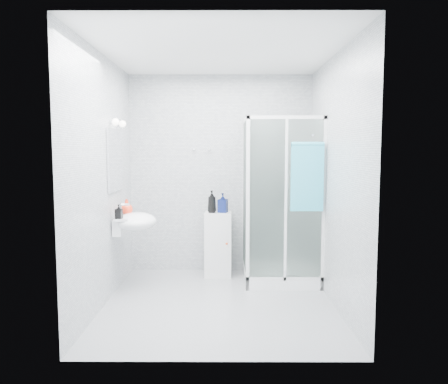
{
  "coord_description": "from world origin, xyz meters",
  "views": [
    {
      "loc": [
        0.07,
        -4.5,
        1.61
      ],
      "look_at": [
        0.05,
        0.35,
        1.15
      ],
      "focal_mm": 35.0,
      "sensor_mm": 36.0,
      "label": 1
    }
  ],
  "objects_px": {
    "shower_enclosure": "(275,246)",
    "storage_cabinet": "(218,244)",
    "hand_towel": "(307,175)",
    "shampoo_bottle_b": "(223,203)",
    "soap_dispenser_orange": "(127,207)",
    "wall_basin": "(134,222)",
    "shampoo_bottle_a": "(212,202)",
    "soap_dispenser_black": "(119,212)"
  },
  "relations": [
    {
      "from": "shampoo_bottle_b",
      "to": "soap_dispenser_black",
      "type": "xyz_separation_m",
      "value": [
        -1.14,
        -0.77,
        -0.01
      ]
    },
    {
      "from": "hand_towel",
      "to": "shampoo_bottle_b",
      "type": "relative_size",
      "value": 3.08
    },
    {
      "from": "wall_basin",
      "to": "soap_dispenser_black",
      "type": "bearing_deg",
      "value": -123.14
    },
    {
      "from": "hand_towel",
      "to": "soap_dispenser_orange",
      "type": "bearing_deg",
      "value": 173.78
    },
    {
      "from": "wall_basin",
      "to": "soap_dispenser_black",
      "type": "relative_size",
      "value": 3.53
    },
    {
      "from": "wall_basin",
      "to": "soap_dispenser_black",
      "type": "distance_m",
      "value": 0.27
    },
    {
      "from": "storage_cabinet",
      "to": "soap_dispenser_orange",
      "type": "relative_size",
      "value": 4.55
    },
    {
      "from": "storage_cabinet",
      "to": "soap_dispenser_black",
      "type": "height_order",
      "value": "soap_dispenser_black"
    },
    {
      "from": "wall_basin",
      "to": "storage_cabinet",
      "type": "height_order",
      "value": "wall_basin"
    },
    {
      "from": "hand_towel",
      "to": "shampoo_bottle_b",
      "type": "bearing_deg",
      "value": 145.07
    },
    {
      "from": "shampoo_bottle_a",
      "to": "shampoo_bottle_b",
      "type": "distance_m",
      "value": 0.14
    },
    {
      "from": "shampoo_bottle_a",
      "to": "shampoo_bottle_b",
      "type": "relative_size",
      "value": 1.14
    },
    {
      "from": "shower_enclosure",
      "to": "hand_towel",
      "type": "xyz_separation_m",
      "value": [
        0.31,
        -0.4,
        0.89
      ]
    },
    {
      "from": "hand_towel",
      "to": "soap_dispenser_orange",
      "type": "height_order",
      "value": "hand_towel"
    },
    {
      "from": "soap_dispenser_orange",
      "to": "storage_cabinet",
      "type": "bearing_deg",
      "value": 22.62
    },
    {
      "from": "shampoo_bottle_a",
      "to": "soap_dispenser_orange",
      "type": "height_order",
      "value": "shampoo_bottle_a"
    },
    {
      "from": "storage_cabinet",
      "to": "soap_dispenser_black",
      "type": "bearing_deg",
      "value": -143.05
    },
    {
      "from": "shower_enclosure",
      "to": "soap_dispenser_orange",
      "type": "xyz_separation_m",
      "value": [
        -1.77,
        -0.17,
        0.51
      ]
    },
    {
      "from": "shampoo_bottle_a",
      "to": "shampoo_bottle_b",
      "type": "height_order",
      "value": "shampoo_bottle_a"
    },
    {
      "from": "storage_cabinet",
      "to": "wall_basin",
      "type": "bearing_deg",
      "value": -147.23
    },
    {
      "from": "soap_dispenser_orange",
      "to": "soap_dispenser_black",
      "type": "bearing_deg",
      "value": -92.08
    },
    {
      "from": "wall_basin",
      "to": "soap_dispenser_orange",
      "type": "bearing_deg",
      "value": 128.38
    },
    {
      "from": "wall_basin",
      "to": "shampoo_bottle_b",
      "type": "bearing_deg",
      "value": 29.54
    },
    {
      "from": "soap_dispenser_orange",
      "to": "soap_dispenser_black",
      "type": "relative_size",
      "value": 1.14
    },
    {
      "from": "wall_basin",
      "to": "storage_cabinet",
      "type": "relative_size",
      "value": 0.68
    },
    {
      "from": "shampoo_bottle_a",
      "to": "soap_dispenser_orange",
      "type": "xyz_separation_m",
      "value": [
        -0.99,
        -0.41,
        -0.01
      ]
    },
    {
      "from": "hand_towel",
      "to": "wall_basin",
      "type": "bearing_deg",
      "value": 177.52
    },
    {
      "from": "shower_enclosure",
      "to": "shampoo_bottle_b",
      "type": "distance_m",
      "value": 0.85
    },
    {
      "from": "shampoo_bottle_b",
      "to": "hand_towel",
      "type": "bearing_deg",
      "value": -34.93
    },
    {
      "from": "shampoo_bottle_b",
      "to": "soap_dispenser_orange",
      "type": "height_order",
      "value": "shampoo_bottle_b"
    },
    {
      "from": "shampoo_bottle_b",
      "to": "shampoo_bottle_a",
      "type": "bearing_deg",
      "value": -171.39
    },
    {
      "from": "shampoo_bottle_a",
      "to": "soap_dispenser_black",
      "type": "xyz_separation_m",
      "value": [
        -1.0,
        -0.75,
        -0.02
      ]
    },
    {
      "from": "storage_cabinet",
      "to": "hand_towel",
      "type": "relative_size",
      "value": 1.07
    },
    {
      "from": "shower_enclosure",
      "to": "hand_towel",
      "type": "height_order",
      "value": "shower_enclosure"
    },
    {
      "from": "shampoo_bottle_b",
      "to": "soap_dispenser_orange",
      "type": "xyz_separation_m",
      "value": [
        -1.13,
        -0.44,
        0.0
      ]
    },
    {
      "from": "storage_cabinet",
      "to": "soap_dispenser_orange",
      "type": "distance_m",
      "value": 1.28
    },
    {
      "from": "shampoo_bottle_a",
      "to": "soap_dispenser_black",
      "type": "relative_size",
      "value": 1.8
    },
    {
      "from": "storage_cabinet",
      "to": "soap_dispenser_orange",
      "type": "xyz_separation_m",
      "value": [
        -1.07,
        -0.45,
        0.54
      ]
    },
    {
      "from": "shampoo_bottle_a",
      "to": "soap_dispenser_orange",
      "type": "relative_size",
      "value": 1.58
    },
    {
      "from": "shower_enclosure",
      "to": "storage_cabinet",
      "type": "height_order",
      "value": "shower_enclosure"
    },
    {
      "from": "wall_basin",
      "to": "hand_towel",
      "type": "height_order",
      "value": "hand_towel"
    },
    {
      "from": "hand_towel",
      "to": "shampoo_bottle_b",
      "type": "xyz_separation_m",
      "value": [
        -0.95,
        0.66,
        -0.39
      ]
    }
  ]
}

